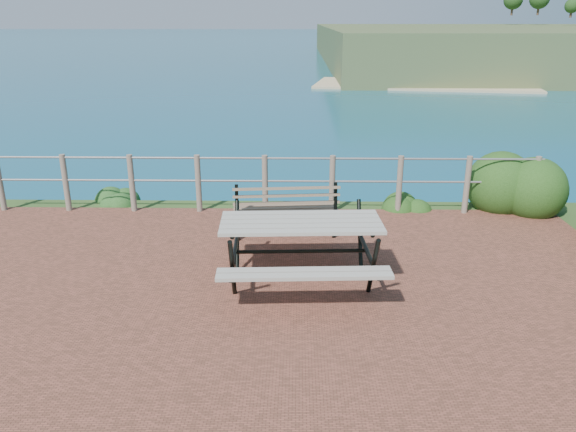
{
  "coord_description": "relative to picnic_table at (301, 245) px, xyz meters",
  "views": [
    {
      "loc": [
        0.56,
        -5.89,
        3.22
      ],
      "look_at": [
        0.44,
        1.05,
        0.75
      ],
      "focal_mm": 35.0,
      "sensor_mm": 36.0,
      "label": 1
    }
  ],
  "objects": [
    {
      "name": "shrub_lip_west",
      "position": [
        -3.47,
        3.39,
        -0.53
      ],
      "size": [
        0.71,
        0.71,
        0.43
      ],
      "primitive_type": "ellipsoid",
      "color": "#1F471A",
      "rests_on": "ground"
    },
    {
      "name": "shrub_lip_east",
      "position": [
        1.98,
        3.13,
        -0.53
      ],
      "size": [
        0.76,
        0.76,
        0.49
      ],
      "primitive_type": "ellipsoid",
      "color": "#1C3E13",
      "rests_on": "ground"
    },
    {
      "name": "safety_railing",
      "position": [
        -0.6,
        2.77,
        0.04
      ],
      "size": [
        9.4,
        0.1,
        1.0
      ],
      "color": "#6B5B4C",
      "rests_on": "ground"
    },
    {
      "name": "ground",
      "position": [
        -0.6,
        -0.58,
        -0.53
      ],
      "size": [
        10.0,
        7.0,
        0.12
      ],
      "primitive_type": "cube",
      "color": "brown",
      "rests_on": "ground"
    },
    {
      "name": "shrub_right_edge",
      "position": [
        3.89,
        2.94,
        -0.53
      ],
      "size": [
        1.23,
        1.23,
        1.75
      ],
      "primitive_type": "ellipsoid",
      "color": "#1C3E13",
      "rests_on": "ground"
    },
    {
      "name": "ocean",
      "position": [
        -0.6,
        199.42,
        -0.53
      ],
      "size": [
        1200.0,
        1200.0,
        0.0
      ],
      "primitive_type": "plane",
      "color": "#156C7F",
      "rests_on": "ground"
    },
    {
      "name": "park_bench",
      "position": [
        -0.23,
        1.64,
        0.06
      ],
      "size": [
        1.61,
        0.54,
        0.89
      ],
      "rotation": [
        0.0,
        0.0,
        0.09
      ],
      "color": "brown",
      "rests_on": "ground"
    },
    {
      "name": "picnic_table",
      "position": [
        0.0,
        0.0,
        0.0
      ],
      "size": [
        2.01,
        1.71,
        0.83
      ],
      "rotation": [
        0.0,
        0.0,
        0.05
      ],
      "color": "#A29E91",
      "rests_on": "ground"
    }
  ]
}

